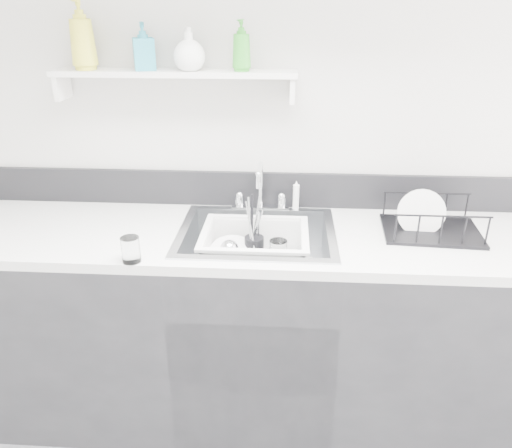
# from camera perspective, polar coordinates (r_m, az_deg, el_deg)

# --- Properties ---
(room_shell) EXTENTS (3.50, 3.00, 2.60)m
(room_shell) POSITION_cam_1_polar(r_m,az_deg,el_deg) (1.06, -2.84, 18.75)
(room_shell) COLOR silver
(room_shell) RESTS_ON ground
(counter_run) EXTENTS (3.20, 0.62, 0.92)m
(counter_run) POSITION_cam_1_polar(r_m,az_deg,el_deg) (2.27, 0.08, -11.54)
(counter_run) COLOR #242427
(counter_run) RESTS_ON ground
(backsplash) EXTENTS (3.20, 0.02, 0.16)m
(backsplash) POSITION_cam_1_polar(r_m,az_deg,el_deg) (2.29, 0.57, 3.99)
(backsplash) COLOR black
(backsplash) RESTS_ON counter_run
(sink) EXTENTS (0.64, 0.52, 0.20)m
(sink) POSITION_cam_1_polar(r_m,az_deg,el_deg) (2.08, 0.09, -3.22)
(sink) COLOR silver
(sink) RESTS_ON counter_run
(faucet) EXTENTS (0.26, 0.18, 0.23)m
(faucet) POSITION_cam_1_polar(r_m,az_deg,el_deg) (2.24, 0.49, 3.06)
(faucet) COLOR silver
(faucet) RESTS_ON counter_run
(side_sprayer) EXTENTS (0.03, 0.03, 0.14)m
(side_sprayer) POSITION_cam_1_polar(r_m,az_deg,el_deg) (2.25, 4.59, 3.27)
(side_sprayer) COLOR white
(side_sprayer) RESTS_ON counter_run
(wall_shelf) EXTENTS (1.00, 0.16, 0.12)m
(wall_shelf) POSITION_cam_1_polar(r_m,az_deg,el_deg) (2.15, -9.24, 16.46)
(wall_shelf) COLOR silver
(wall_shelf) RESTS_ON room_shell
(wash_tub) EXTENTS (0.53, 0.48, 0.17)m
(wash_tub) POSITION_cam_1_polar(r_m,az_deg,el_deg) (2.08, -0.14, -3.00)
(wash_tub) COLOR white
(wash_tub) RESTS_ON sink
(plate_stack) EXTENTS (0.24, 0.23, 0.09)m
(plate_stack) POSITION_cam_1_polar(r_m,az_deg,el_deg) (2.11, -2.51, -3.97)
(plate_stack) COLOR white
(plate_stack) RESTS_ON wash_tub
(utensil_cup) EXTENTS (0.08, 0.08, 0.28)m
(utensil_cup) POSITION_cam_1_polar(r_m,az_deg,el_deg) (2.14, -0.22, -2.56)
(utensil_cup) COLOR black
(utensil_cup) RESTS_ON wash_tub
(ladle) EXTENTS (0.32, 0.25, 0.09)m
(ladle) POSITION_cam_1_polar(r_m,az_deg,el_deg) (2.07, -1.35, -3.95)
(ladle) COLOR silver
(ladle) RESTS_ON wash_tub
(tumbler_in_tub) EXTENTS (0.09, 0.09, 0.11)m
(tumbler_in_tub) POSITION_cam_1_polar(r_m,az_deg,el_deg) (2.10, 2.54, -3.25)
(tumbler_in_tub) COLOR white
(tumbler_in_tub) RESTS_ON wash_tub
(tumbler_counter) EXTENTS (0.07, 0.07, 0.10)m
(tumbler_counter) POSITION_cam_1_polar(r_m,az_deg,el_deg) (1.85, -14.13, -2.85)
(tumbler_counter) COLOR white
(tumbler_counter) RESTS_ON counter_run
(dish_rack) EXTENTS (0.40, 0.31, 0.13)m
(dish_rack) POSITION_cam_1_polar(r_m,az_deg,el_deg) (2.14, 19.55, 0.73)
(dish_rack) COLOR black
(dish_rack) RESTS_ON counter_run
(bowl_small) EXTENTS (0.13, 0.13, 0.03)m
(bowl_small) POSITION_cam_1_polar(r_m,az_deg,el_deg) (2.02, 2.15, -5.56)
(bowl_small) COLOR white
(bowl_small) RESTS_ON wash_tub
(soap_bottle_a) EXTENTS (0.13, 0.13, 0.27)m
(soap_bottle_a) POSITION_cam_1_polar(r_m,az_deg,el_deg) (2.23, -19.28, 19.73)
(soap_bottle_a) COLOR yellow
(soap_bottle_a) RESTS_ON wall_shelf
(soap_bottle_b) EXTENTS (0.11, 0.11, 0.18)m
(soap_bottle_b) POSITION_cam_1_polar(r_m,az_deg,el_deg) (2.16, -12.74, 19.20)
(soap_bottle_b) COLOR teal
(soap_bottle_b) RESTS_ON wall_shelf
(soap_bottle_c) EXTENTS (0.13, 0.13, 0.16)m
(soap_bottle_c) POSITION_cam_1_polar(r_m,az_deg,el_deg) (2.11, -7.67, 19.18)
(soap_bottle_c) COLOR white
(soap_bottle_c) RESTS_ON wall_shelf
(soap_bottle_d) EXTENTS (0.09, 0.09, 0.19)m
(soap_bottle_d) POSITION_cam_1_polar(r_m,az_deg,el_deg) (2.07, -1.67, 19.71)
(soap_bottle_d) COLOR green
(soap_bottle_d) RESTS_ON wall_shelf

